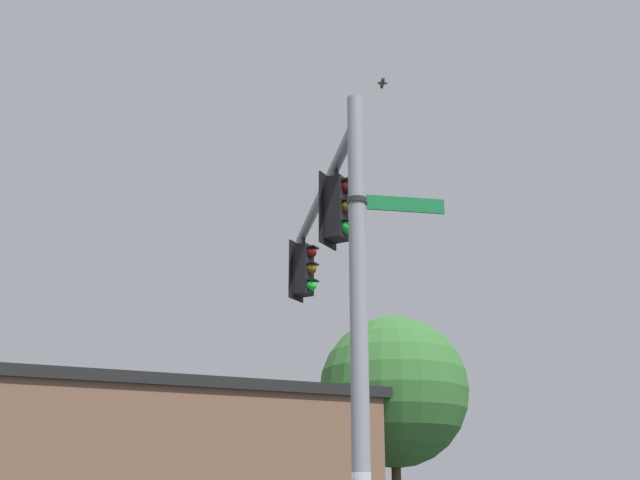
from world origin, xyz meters
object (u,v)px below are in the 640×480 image
Objects in this scene: traffic_light_mid_inner at (304,270)px; bird_flying at (382,83)px; street_name_sign at (384,203)px; traffic_light_nearest_pole at (338,208)px.

traffic_light_mid_inner is 4.18m from bird_flying.
street_name_sign is at bearing 43.61° from traffic_light_mid_inner.
traffic_light_nearest_pole is at bearing -126.28° from street_name_sign.
traffic_light_nearest_pole is 3.87× the size of bird_flying.
bird_flying is (-2.61, -0.32, 3.70)m from traffic_light_nearest_pole.
street_name_sign is (3.65, 3.48, -0.45)m from traffic_light_mid_inner.
street_name_sign is at bearing 23.81° from bird_flying.
street_name_sign is 3.42× the size of bird_flying.
traffic_light_nearest_pole is 3.55m from traffic_light_mid_inner.
traffic_light_mid_inner is (-2.75, -2.25, 0.00)m from traffic_light_nearest_pole.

